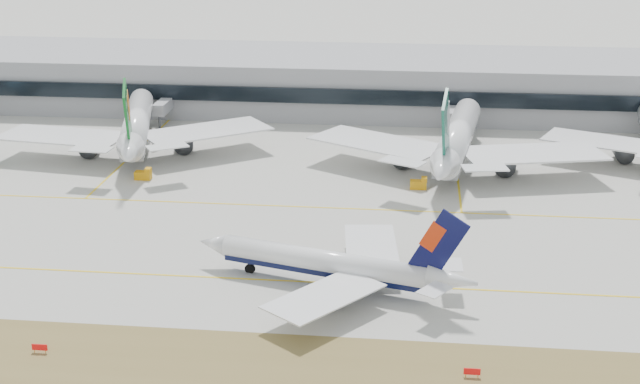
# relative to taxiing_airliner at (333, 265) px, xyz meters

# --- Properties ---
(ground) EXTENTS (3000.00, 3000.00, 0.00)m
(ground) POSITION_rel_taxiing_airliner_xyz_m (-6.17, 6.43, -3.86)
(ground) COLOR #AAA89F
(ground) RESTS_ON ground
(taxiing_airliner) EXTENTS (46.78, 39.87, 16.03)m
(taxiing_airliner) POSITION_rel_taxiing_airliner_xyz_m (0.00, 0.00, 0.00)
(taxiing_airliner) COLOR white
(taxiing_airliner) RESTS_ON ground
(widebody_eva) EXTENTS (63.36, 63.19, 23.28)m
(widebody_eva) POSITION_rel_taxiing_airliner_xyz_m (-54.07, 70.37, 2.32)
(widebody_eva) COLOR white
(widebody_eva) RESTS_ON ground
(widebody_cathay) EXTENTS (66.71, 65.86, 24.01)m
(widebody_cathay) POSITION_rel_taxiing_airliner_xyz_m (21.53, 65.98, 2.52)
(widebody_cathay) COLOR white
(widebody_cathay) RESTS_ON ground
(terminal) EXTENTS (280.00, 43.10, 15.00)m
(terminal) POSITION_rel_taxiing_airliner_xyz_m (-6.17, 121.26, 3.64)
(terminal) COLOR gray
(terminal) RESTS_ON ground
(hold_sign_left) EXTENTS (2.20, 0.15, 1.35)m
(hold_sign_left) POSITION_rel_taxiing_airliner_xyz_m (-38.24, -25.57, -2.99)
(hold_sign_left) COLOR red
(hold_sign_left) RESTS_ON ground
(hold_sign_right) EXTENTS (2.20, 0.15, 1.35)m
(hold_sign_right) POSITION_rel_taxiing_airliner_xyz_m (20.72, -25.57, -2.99)
(hold_sign_right) COLOR red
(hold_sign_right) RESTS_ON ground
(gse_b) EXTENTS (3.55, 2.00, 2.60)m
(gse_b) POSITION_rel_taxiing_airliner_xyz_m (-46.39, 50.00, -2.82)
(gse_b) COLOR orange
(gse_b) RESTS_ON ground
(gse_c) EXTENTS (3.55, 2.00, 2.60)m
(gse_c) POSITION_rel_taxiing_airliner_xyz_m (13.47, 50.22, -2.82)
(gse_c) COLOR orange
(gse_c) RESTS_ON ground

